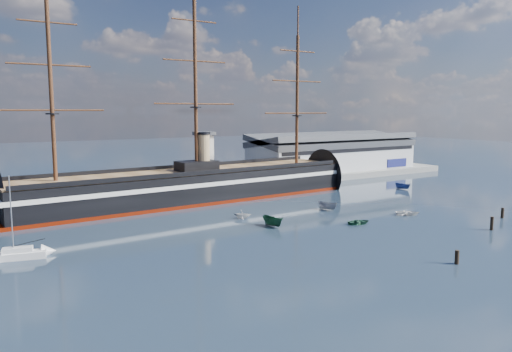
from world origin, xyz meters
TOP-DOWN VIEW (x-y plane):
  - ground at (0.00, 40.00)m, footprint 600.00×600.00m
  - quay at (10.00, 76.00)m, footprint 180.00×18.00m
  - warehouse at (58.00, 80.00)m, footprint 63.00×21.00m
  - quay_tower at (3.00, 73.00)m, footprint 5.00×5.00m
  - warship at (-9.67, 60.00)m, footprint 113.25×20.57m
  - sailboat at (-52.03, 29.46)m, footprint 8.52×4.34m
  - motorboat_a at (-6.19, 25.81)m, footprint 6.68×2.95m
  - motorboat_b at (9.70, 17.91)m, footprint 1.78×3.15m
  - motorboat_c at (14.06, 32.59)m, footprint 6.53×3.53m
  - motorboat_d at (-7.39, 35.47)m, footprint 5.46×5.99m
  - motorboat_e at (24.99, 18.55)m, footprint 2.91×3.34m
  - motorboat_f at (53.02, 43.90)m, footprint 6.00×3.09m
  - piling_near_mid at (2.91, -9.37)m, footprint 0.64×0.64m
  - piling_near_right at (27.48, 0.26)m, footprint 0.64×0.64m
  - piling_far_right at (39.55, 5.31)m, footprint 0.64×0.64m

SIDE VIEW (x-z plane):
  - ground at x=0.00m, z-range 0.00..0.00m
  - quay at x=10.00m, z-range -1.00..1.00m
  - motorboat_a at x=-6.19m, z-range -1.30..1.30m
  - motorboat_b at x=9.70m, z-range -0.69..0.69m
  - motorboat_c at x=14.06m, z-range -1.24..1.24m
  - motorboat_d at x=-7.39m, z-range -1.04..1.04m
  - motorboat_e at x=24.99m, z-range -0.75..0.75m
  - motorboat_f at x=53.02m, z-range -1.14..1.14m
  - piling_near_mid at x=2.91m, z-range -1.41..1.41m
  - piling_near_right at x=27.48m, z-range -1.67..1.67m
  - piling_far_right at x=39.55m, z-range -1.47..1.47m
  - sailboat at x=-52.03m, z-range -5.71..7.38m
  - warship at x=-9.67m, z-range -22.93..31.01m
  - warehouse at x=58.00m, z-range 2.18..13.78m
  - quay_tower at x=3.00m, z-range 2.25..17.25m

